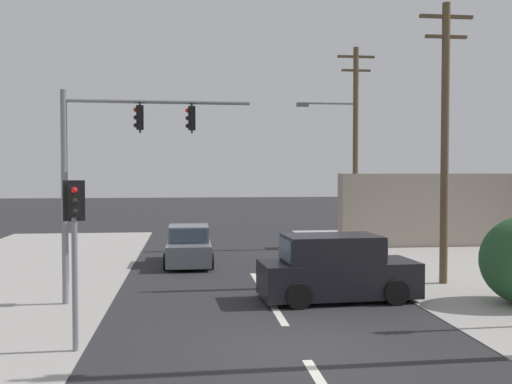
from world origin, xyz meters
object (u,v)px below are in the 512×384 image
at_px(suv_crossing_left, 336,270).
at_px(utility_pole_midground_right, 445,137).
at_px(sedan_kerbside_parked, 189,247).
at_px(utility_pole_background_right, 353,141).
at_px(pedestal_signal_left_kerb, 74,236).
at_px(traffic_signal_mast, 112,157).

bearing_deg(suv_crossing_left, utility_pole_midground_right, 26.21).
height_order(suv_crossing_left, sedan_kerbside_parked, suv_crossing_left).
distance_m(utility_pole_background_right, pedestal_signal_left_kerb, 18.69).
xyz_separation_m(utility_pole_midground_right, utility_pole_background_right, (-0.53, 9.17, 0.33)).
relative_size(utility_pole_midground_right, pedestal_signal_left_kerb, 2.59).
bearing_deg(sedan_kerbside_parked, utility_pole_background_right, 27.53).
relative_size(pedestal_signal_left_kerb, sedan_kerbside_parked, 0.84).
relative_size(traffic_signal_mast, suv_crossing_left, 1.29).
bearing_deg(utility_pole_background_right, sedan_kerbside_parked, -152.47).
xyz_separation_m(pedestal_signal_left_kerb, suv_crossing_left, (6.58, 4.22, -1.53)).
height_order(utility_pole_midground_right, traffic_signal_mast, utility_pole_midground_right).
height_order(traffic_signal_mast, sedan_kerbside_parked, traffic_signal_mast).
height_order(utility_pole_background_right, sedan_kerbside_parked, utility_pole_background_right).
xyz_separation_m(utility_pole_background_right, traffic_signal_mast, (-9.98, -10.86, -1.03)).
bearing_deg(traffic_signal_mast, utility_pole_background_right, 47.40).
bearing_deg(sedan_kerbside_parked, suv_crossing_left, -59.24).
bearing_deg(utility_pole_background_right, suv_crossing_left, -107.86).
distance_m(utility_pole_midground_right, sedan_kerbside_parked, 10.64).
height_order(utility_pole_background_right, traffic_signal_mast, utility_pole_background_right).
distance_m(utility_pole_midground_right, suv_crossing_left, 6.09).
height_order(utility_pole_midground_right, utility_pole_background_right, utility_pole_background_right).
relative_size(utility_pole_background_right, suv_crossing_left, 2.08).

